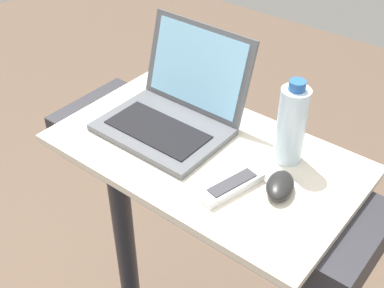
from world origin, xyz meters
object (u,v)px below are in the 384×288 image
object	(u,v)px
computer_mouse	(280,186)
laptop	(174,109)
tv_remote	(232,186)
water_bottle	(291,124)

from	to	relation	value
computer_mouse	laptop	bearing A→B (deg)	151.79
computer_mouse	tv_remote	size ratio (longest dim) A/B	0.60
laptop	tv_remote	xyz separation A→B (m)	(0.26, -0.11, -0.04)
laptop	computer_mouse	distance (m)	0.36
laptop	tv_remote	bearing A→B (deg)	-26.82
laptop	computer_mouse	xyz separation A→B (m)	(0.35, -0.05, -0.03)
laptop	tv_remote	size ratio (longest dim) A/B	1.91
laptop	water_bottle	world-z (taller)	laptop
laptop	computer_mouse	size ratio (longest dim) A/B	3.17
computer_mouse	tv_remote	xyz separation A→B (m)	(-0.09, -0.06, -0.01)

